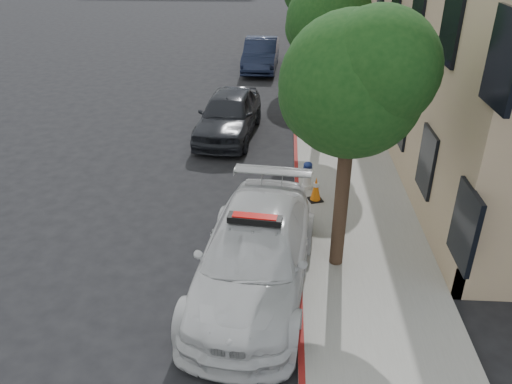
{
  "coord_description": "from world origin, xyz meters",
  "views": [
    {
      "loc": [
        1.64,
        -11.36,
        6.93
      ],
      "look_at": [
        0.98,
        -0.34,
        1.0
      ],
      "focal_mm": 35.0,
      "sensor_mm": 36.0,
      "label": 1
    }
  ],
  "objects_px": {
    "parked_car_far": "(261,54)",
    "traffic_cone": "(316,189)",
    "police_car": "(255,255)",
    "parked_car_mid": "(229,114)",
    "fire_hydrant": "(307,175)"
  },
  "relations": [
    {
      "from": "parked_car_far",
      "to": "traffic_cone",
      "type": "height_order",
      "value": "parked_car_far"
    },
    {
      "from": "police_car",
      "to": "traffic_cone",
      "type": "bearing_deg",
      "value": 74.48
    },
    {
      "from": "parked_car_mid",
      "to": "parked_car_far",
      "type": "height_order",
      "value": "parked_car_mid"
    },
    {
      "from": "police_car",
      "to": "traffic_cone",
      "type": "height_order",
      "value": "police_car"
    },
    {
      "from": "parked_car_mid",
      "to": "fire_hydrant",
      "type": "height_order",
      "value": "parked_car_mid"
    },
    {
      "from": "police_car",
      "to": "parked_car_far",
      "type": "bearing_deg",
      "value": 98.8
    },
    {
      "from": "fire_hydrant",
      "to": "traffic_cone",
      "type": "xyz_separation_m",
      "value": [
        0.21,
        -0.74,
        -0.05
      ]
    },
    {
      "from": "police_car",
      "to": "fire_hydrant",
      "type": "distance_m",
      "value": 4.58
    },
    {
      "from": "police_car",
      "to": "parked_car_mid",
      "type": "distance_m",
      "value": 8.85
    },
    {
      "from": "parked_car_mid",
      "to": "fire_hydrant",
      "type": "bearing_deg",
      "value": -52.23
    },
    {
      "from": "parked_car_mid",
      "to": "parked_car_far",
      "type": "xyz_separation_m",
      "value": [
        0.68,
        9.7,
        -0.02
      ]
    },
    {
      "from": "parked_car_mid",
      "to": "fire_hydrant",
      "type": "distance_m",
      "value": 5.13
    },
    {
      "from": "parked_car_far",
      "to": "traffic_cone",
      "type": "relative_size",
      "value": 6.9
    },
    {
      "from": "fire_hydrant",
      "to": "parked_car_far",
      "type": "bearing_deg",
      "value": 82.46
    },
    {
      "from": "police_car",
      "to": "fire_hydrant",
      "type": "bearing_deg",
      "value": 80.42
    }
  ]
}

